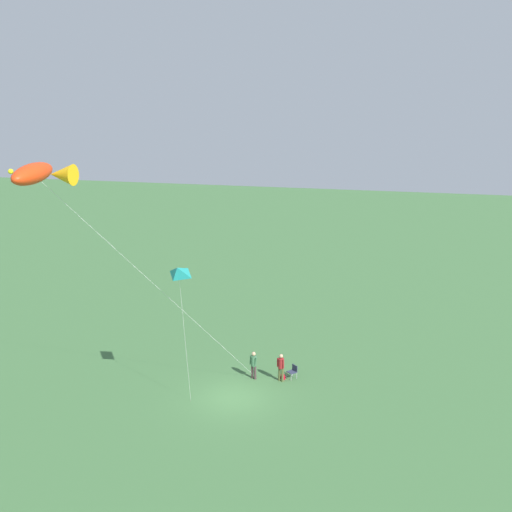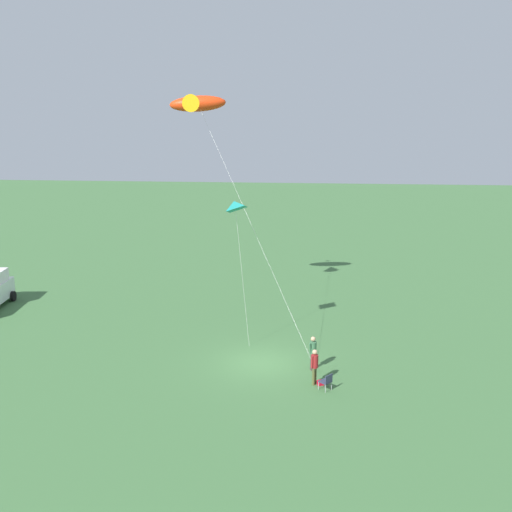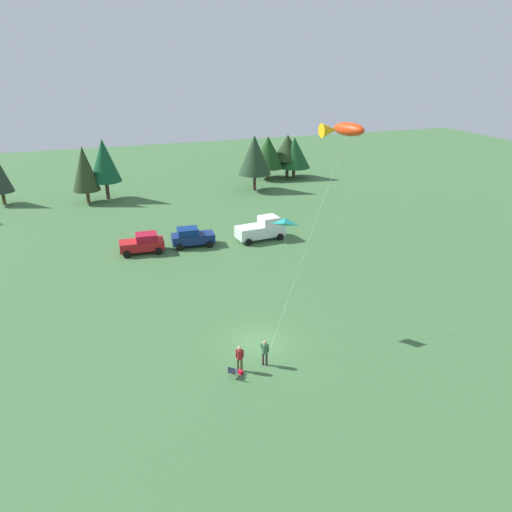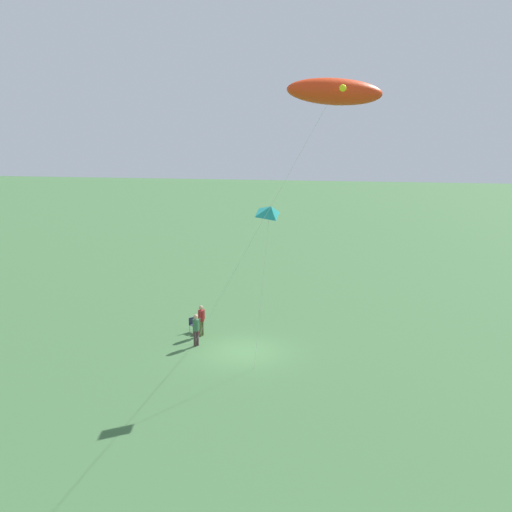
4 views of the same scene
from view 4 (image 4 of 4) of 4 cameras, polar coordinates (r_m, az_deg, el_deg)
ground_plane at (r=37.21m, az=-1.02°, el=-7.65°), size 160.00×160.00×0.00m
person_kite_flyer at (r=37.82m, az=-4.82°, el=-5.72°), size 0.55×0.45×1.74m
folding_chair at (r=40.26m, az=-4.99°, el=-5.39°), size 0.68×0.68×0.82m
person_spectator at (r=39.38m, az=-4.40°, el=-4.98°), size 0.50×0.43×1.74m
backpack_on_grass at (r=39.79m, az=-4.80°, el=-6.17°), size 0.33×0.38×0.22m
kite_large_fish at (r=26.51m, az=6.32°, el=12.93°), size 10.14×9.20×13.61m
kite_delta_teal at (r=32.65m, az=1.19°, el=3.60°), size 1.60×1.55×8.15m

